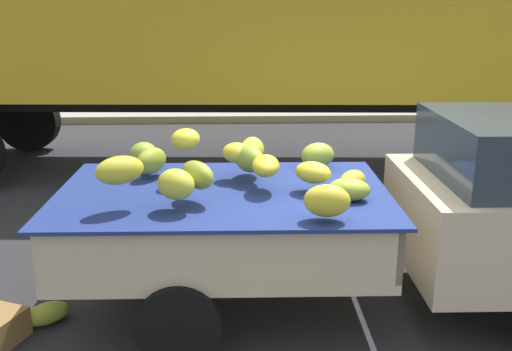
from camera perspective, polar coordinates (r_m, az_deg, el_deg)
The scene contains 5 objects.
ground at distance 5.59m, azimuth 9.37°, elevation -11.28°, with size 220.00×220.00×0.00m, color #28282B.
curb_strip at distance 13.48m, azimuth 2.58°, elevation 5.82°, with size 80.00×0.80×0.16m, color gray.
pickup_truck at distance 5.21m, azimuth 18.03°, elevation -3.34°, with size 4.86×1.83×1.70m.
semi_trailer at distance 9.16m, azimuth -3.85°, elevation 16.24°, with size 12.10×3.08×3.95m.
fallen_banana_bunch_near_tailgate at distance 5.31m, azimuth -19.79°, elevation -12.58°, with size 0.38×0.22×0.18m, color #98A62F.
Camera 1 is at (-1.06, -4.83, 2.59)m, focal length 40.90 mm.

